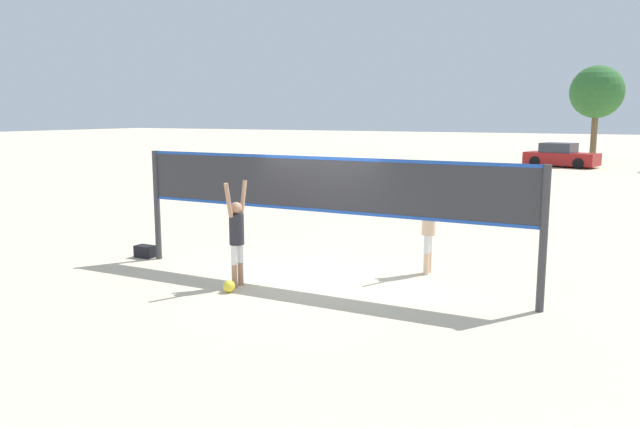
# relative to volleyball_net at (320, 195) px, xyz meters

# --- Properties ---
(ground_plane) EXTENTS (200.00, 200.00, 0.00)m
(ground_plane) POSITION_rel_volleyball_net_xyz_m (0.00, 0.00, -1.70)
(ground_plane) COLOR beige
(volleyball_net) EXTENTS (8.37, 0.14, 2.44)m
(volleyball_net) POSITION_rel_volleyball_net_xyz_m (0.00, 0.00, 0.00)
(volleyball_net) COLOR #38383D
(volleyball_net) RESTS_ON ground_plane
(player_spiker) EXTENTS (0.28, 0.69, 2.01)m
(player_spiker) POSITION_rel_volleyball_net_xyz_m (-1.20, -1.08, -0.65)
(player_spiker) COLOR tan
(player_spiker) RESTS_ON ground_plane
(player_blocker) EXTENTS (0.28, 0.68, 1.98)m
(player_blocker) POSITION_rel_volleyball_net_xyz_m (1.69, 1.55, -0.66)
(player_blocker) COLOR beige
(player_blocker) RESTS_ON ground_plane
(volleyball) EXTENTS (0.22, 0.22, 0.22)m
(volleyball) POSITION_rel_volleyball_net_xyz_m (-1.11, -1.47, -1.59)
(volleyball) COLOR yellow
(volleyball) RESTS_ON ground_plane
(gear_bag) EXTENTS (0.43, 0.29, 0.28)m
(gear_bag) POSITION_rel_volleyball_net_xyz_m (-4.50, -0.04, -1.56)
(gear_bag) COLOR black
(gear_bag) RESTS_ON ground_plane
(parked_car_near) EXTENTS (4.54, 2.70, 1.47)m
(parked_car_near) POSITION_rel_volleyball_net_xyz_m (0.82, 30.63, -1.05)
(parked_car_near) COLOR maroon
(parked_car_near) RESTS_ON ground_plane
(tree_left_cluster) EXTENTS (3.53, 3.53, 6.48)m
(tree_left_cluster) POSITION_rel_volleyball_net_xyz_m (2.25, 36.06, 2.97)
(tree_left_cluster) COLOR brown
(tree_left_cluster) RESTS_ON ground_plane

